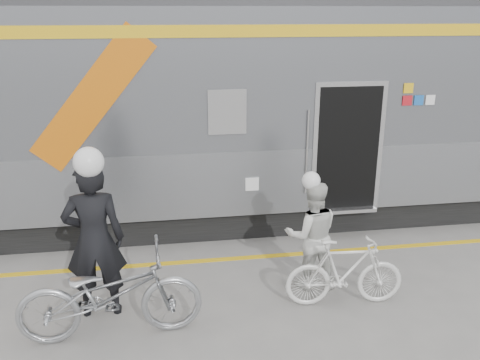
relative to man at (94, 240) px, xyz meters
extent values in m
plane|color=slate|center=(2.60, -0.95, -1.03)|extent=(90.00, 90.00, 0.00)
cube|color=black|center=(1.71, 3.25, -0.78)|extent=(24.00, 2.70, 0.50)
cube|color=#9EA0A5|center=(1.71, 3.25, 0.02)|extent=(24.00, 3.00, 1.10)
cube|color=slate|center=(1.71, 3.25, 1.67)|extent=(24.00, 3.00, 2.20)
cube|color=gold|center=(1.71, 1.74, 2.42)|extent=(24.00, 0.02, 0.18)
cube|color=#CB600B|center=(-0.09, 1.74, 1.47)|extent=(1.96, 0.01, 2.19)
cube|color=black|center=(1.91, 1.74, 1.22)|extent=(0.55, 0.02, 0.65)
cube|color=black|center=(3.91, 1.95, 0.52)|extent=(1.05, 0.45, 2.10)
cube|color=silver|center=(3.91, 1.74, 0.52)|extent=(1.20, 0.02, 2.25)
cylinder|color=silver|center=(3.21, 1.72, 0.52)|extent=(0.04, 0.04, 1.40)
cube|color=silver|center=(3.91, 1.70, -0.51)|extent=(1.05, 0.25, 0.06)
cube|color=gold|center=(4.86, 1.74, 1.52)|extent=(0.16, 0.01, 0.16)
cube|color=#B5141F|center=(4.86, 1.74, 1.32)|extent=(0.16, 0.01, 0.16)
cube|color=#1A5AAE|center=(5.06, 1.74, 1.32)|extent=(0.16, 0.01, 0.16)
cube|color=silver|center=(5.26, 1.74, 1.32)|extent=(0.16, 0.01, 0.16)
cube|color=silver|center=(2.31, 1.74, 0.02)|extent=(0.22, 0.01, 0.22)
cube|color=gold|center=(2.60, 1.20, -1.02)|extent=(24.00, 0.12, 0.01)
imported|color=black|center=(0.00, 0.00, 0.00)|extent=(0.77, 0.52, 2.06)
imported|color=#989A9F|center=(0.20, -0.55, -0.46)|extent=(2.18, 0.84, 1.13)
imported|color=silver|center=(2.88, 0.24, -0.25)|extent=(0.80, 0.65, 1.56)
imported|color=silver|center=(3.18, -0.31, -0.56)|extent=(1.60, 0.56, 0.95)
sphere|color=white|center=(0.00, 0.00, 1.21)|extent=(0.36, 0.36, 0.36)
sphere|color=white|center=(2.88, 0.24, 0.66)|extent=(0.25, 0.25, 0.25)
camera|label=1|loc=(0.90, -5.96, 2.71)|focal=38.00mm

